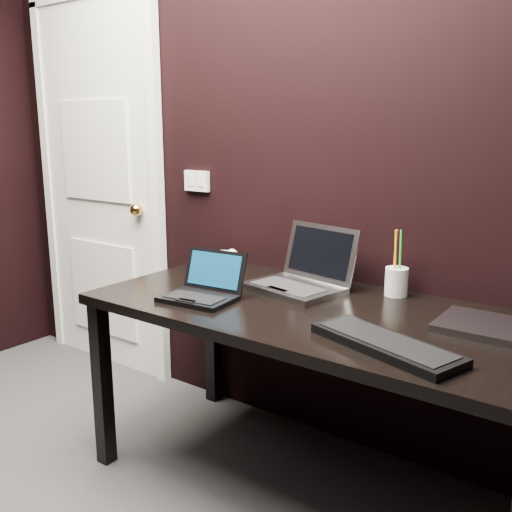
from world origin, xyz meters
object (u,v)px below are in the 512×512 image
Objects in this scene: closed_laptop at (496,328)px; ext_keyboard at (385,344)px; desk at (316,328)px; silver_laptop at (301,278)px; netbook at (203,290)px; door at (100,187)px; mobile_phone at (199,270)px; pen_cup at (396,280)px; desk_phone at (214,261)px.

ext_keyboard is at bearing -123.69° from closed_laptop.
desk is 0.28m from silver_laptop.
closed_laptop is (0.23, 0.34, -0.00)m from ext_keyboard.
closed_laptop is at bearing 15.76° from netbook.
door is 1.73m from desk.
desk is 4.11× the size of silver_laptop.
desk is at bearing 148.55° from ext_keyboard.
mobile_phone is (1.02, -0.31, -0.27)m from door.
ext_keyboard is 0.57m from pen_cup.
door reaches higher than ext_keyboard.
ext_keyboard is 1.94× the size of pen_cup.
closed_laptop is at bearing -3.94° from silver_laptop.
pen_cup is at bearing 39.61° from netbook.
closed_laptop is 0.47m from pen_cup.
ext_keyboard reaches higher than desk.
silver_laptop is 0.77m from closed_laptop.
pen_cup is at bearing 17.05° from mobile_phone.
closed_laptop is at bearing 56.31° from ext_keyboard.
door reaches higher than pen_cup.
closed_laptop is at bearing 11.52° from desk.
desk is at bearing -118.13° from pen_cup.
desk_phone is at bearing 175.80° from closed_laptop.
desk_phone is 2.84× the size of mobile_phone.
pen_cup is (-0.42, 0.20, 0.05)m from closed_laptop.
silver_laptop is 0.37m from pen_cup.
pen_cup is (0.17, 0.32, 0.14)m from desk.
netbook is at bearing 175.56° from ext_keyboard.
desk_phone is (0.98, -0.16, -0.26)m from door.
closed_laptop reaches higher than desk.
netbook is at bearing -45.67° from mobile_phone.
desk is 6.54× the size of pen_cup.
mobile_phone is (-0.23, 0.23, -0.00)m from netbook.
silver_laptop reaches higher than mobile_phone.
silver_laptop is at bearing 12.62° from mobile_phone.
pen_cup reaches higher than silver_laptop.
netbook is (-0.41, -0.16, 0.11)m from desk.
mobile_phone is at bearing -16.73° from door.
desk_phone is 0.92× the size of pen_cup.
pen_cup is at bearing 22.62° from silver_laptop.
desk is 0.45m from netbook.
desk_phone reaches higher than closed_laptop.
door reaches higher than netbook.
silver_laptop is 1.59× the size of pen_cup.
pen_cup reaches higher than netbook.
desk_phone is at bearing 103.54° from mobile_phone.
netbook is 0.58× the size of ext_keyboard.
desk is 5.82× the size of netbook.
silver_laptop is (1.47, -0.20, -0.26)m from door.
desk is 7.11× the size of desk_phone.
pen_cup is at bearing 61.87° from desk.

